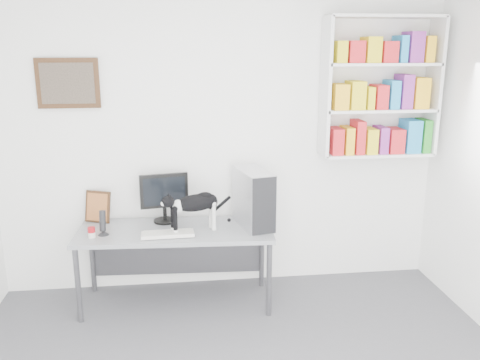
# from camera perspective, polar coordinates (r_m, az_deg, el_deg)

# --- Properties ---
(room) EXTENTS (4.01, 4.01, 2.70)m
(room) POSITION_cam_1_polar(r_m,az_deg,el_deg) (2.68, 1.67, -3.75)
(room) COLOR #4B4B4F
(room) RESTS_ON ground
(bookshelf) EXTENTS (1.03, 0.28, 1.24)m
(bookshelf) POSITION_cam_1_polar(r_m,az_deg,el_deg) (4.73, 15.47, 10.00)
(bookshelf) COLOR silver
(bookshelf) RESTS_ON room
(wall_art) EXTENTS (0.52, 0.04, 0.42)m
(wall_art) POSITION_cam_1_polar(r_m,az_deg,el_deg) (4.59, -18.76, 10.25)
(wall_art) COLOR #3F2814
(wall_art) RESTS_ON room
(desk) EXTENTS (1.68, 0.73, 0.69)m
(desk) POSITION_cam_1_polar(r_m,az_deg,el_deg) (4.52, -7.16, -9.59)
(desk) COLOR gray
(desk) RESTS_ON room
(monitor) EXTENTS (0.45, 0.28, 0.45)m
(monitor) POSITION_cam_1_polar(r_m,az_deg,el_deg) (4.52, -8.50, -1.96)
(monitor) COLOR black
(monitor) RESTS_ON desk
(keyboard) EXTENTS (0.44, 0.18, 0.03)m
(keyboard) POSITION_cam_1_polar(r_m,az_deg,el_deg) (4.25, -8.12, -6.01)
(keyboard) COLOR silver
(keyboard) RESTS_ON desk
(pc_tower) EXTENTS (0.32, 0.53, 0.50)m
(pc_tower) POSITION_cam_1_polar(r_m,az_deg,el_deg) (4.37, 1.50, -2.04)
(pc_tower) COLOR silver
(pc_tower) RESTS_ON desk
(speaker) EXTENTS (0.11, 0.11, 0.22)m
(speaker) POSITION_cam_1_polar(r_m,az_deg,el_deg) (4.34, -15.16, -4.62)
(speaker) COLOR black
(speaker) RESTS_ON desk
(leaning_print) EXTENTS (0.25, 0.17, 0.29)m
(leaning_print) POSITION_cam_1_polar(r_m,az_deg,el_deg) (4.66, -15.68, -2.84)
(leaning_print) COLOR #3F2814
(leaning_print) RESTS_ON desk
(soup_can) EXTENTS (0.08, 0.08, 0.09)m
(soup_can) POSITION_cam_1_polar(r_m,az_deg,el_deg) (4.33, -16.32, -5.67)
(soup_can) COLOR #9F0D15
(soup_can) RESTS_ON desk
(cat) EXTENTS (0.57, 0.31, 0.34)m
(cat) POSITION_cam_1_polar(r_m,az_deg,el_deg) (4.26, -5.08, -3.64)
(cat) COLOR black
(cat) RESTS_ON desk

